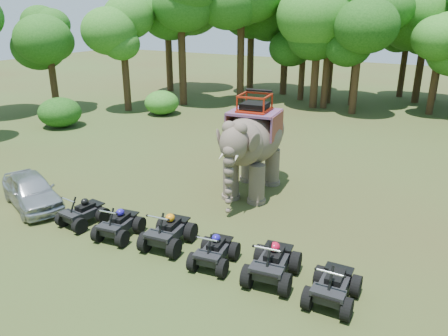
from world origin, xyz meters
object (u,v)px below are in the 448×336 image
at_px(atv_4, 273,258).
at_px(elephant, 253,143).
at_px(atv_1, 118,221).
at_px(atv_0, 82,209).
at_px(atv_3, 214,247).
at_px(atv_2, 168,227).
at_px(parked_car, 31,190).
at_px(atv_5, 334,281).

bearing_deg(atv_4, elephant, 113.68).
height_order(atv_1, atv_4, atv_4).
relative_size(atv_0, atv_3, 1.00).
bearing_deg(elephant, atv_3, -81.99).
height_order(atv_0, atv_4, atv_4).
height_order(atv_0, atv_2, atv_2).
distance_m(atv_1, atv_4, 5.59).
bearing_deg(elephant, atv_4, -65.79).
xyz_separation_m(parked_car, atv_1, (4.70, -0.21, -0.06)).
bearing_deg(atv_5, atv_3, 177.85).
relative_size(elephant, atv_4, 2.74).
relative_size(elephant, atv_1, 3.13).
bearing_deg(parked_car, atv_0, -70.41).
height_order(atv_0, atv_1, atv_1).
relative_size(atv_2, atv_3, 1.13).
xyz_separation_m(parked_car, atv_4, (10.28, 0.04, 0.03)).
relative_size(atv_0, atv_4, 0.86).
distance_m(atv_0, atv_4, 7.36).
bearing_deg(atv_2, elephant, 79.50).
bearing_deg(atv_1, atv_2, 2.29).
height_order(parked_car, atv_0, parked_car).
distance_m(parked_car, atv_0, 2.92).
relative_size(elephant, atv_2, 2.81).
height_order(atv_4, atv_5, atv_4).
xyz_separation_m(atv_0, atv_2, (3.62, 0.26, 0.08)).
distance_m(atv_0, atv_2, 3.63).
bearing_deg(parked_car, atv_2, -66.52).
bearing_deg(atv_3, atv_5, -7.99).
height_order(parked_car, atv_4, atv_4).
distance_m(parked_car, atv_4, 10.28).
xyz_separation_m(atv_1, atv_5, (7.40, 0.08, 0.03)).
relative_size(atv_2, atv_4, 0.98).
xyz_separation_m(parked_car, atv_3, (8.43, -0.11, -0.07)).
bearing_deg(atv_0, atv_3, 6.00).
relative_size(atv_0, atv_2, 0.89).
relative_size(elephant, atv_5, 2.96).
height_order(atv_2, atv_5, atv_2).
bearing_deg(atv_3, atv_1, 173.73).
xyz_separation_m(atv_1, atv_2, (1.84, 0.33, 0.07)).
distance_m(elephant, atv_0, 7.21).
xyz_separation_m(elephant, atv_4, (3.36, -5.61, -1.44)).
xyz_separation_m(atv_1, atv_3, (3.74, 0.10, -0.01)).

